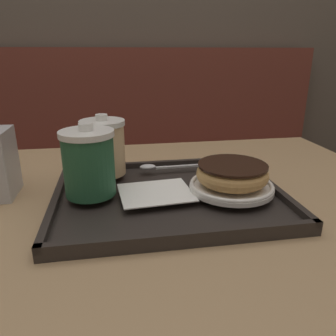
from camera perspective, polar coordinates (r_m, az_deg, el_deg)
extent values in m
cube|color=brown|center=(1.65, -8.31, 26.99)|extent=(8.00, 0.05, 2.40)
cube|color=brown|center=(1.57, -3.97, -9.26)|extent=(1.67, 0.44, 0.45)
cube|color=brown|center=(1.58, -5.08, 10.14)|extent=(1.67, 0.08, 0.55)
cube|color=tan|center=(0.61, -2.69, -7.75)|extent=(1.08, 0.84, 0.03)
cube|color=#282321|center=(0.62, 0.00, -5.07)|extent=(0.42, 0.33, 0.01)
cube|color=#282321|center=(0.47, 3.31, -11.71)|extent=(0.42, 0.01, 0.01)
cube|color=#282321|center=(0.76, -2.02, 0.72)|extent=(0.42, 0.01, 0.01)
cube|color=#282321|center=(0.62, -18.92, -5.10)|extent=(0.01, 0.33, 0.01)
cube|color=#282321|center=(0.67, 17.16, -2.72)|extent=(0.01, 0.33, 0.01)
cube|color=white|center=(0.59, -2.15, -4.29)|extent=(0.14, 0.12, 0.00)
cylinder|color=#235638|center=(0.59, -13.58, 0.37)|extent=(0.09, 0.09, 0.11)
cylinder|color=white|center=(0.57, -14.04, 5.85)|extent=(0.09, 0.09, 0.01)
cylinder|color=white|center=(0.57, -14.14, 6.95)|extent=(0.02, 0.02, 0.01)
cylinder|color=#E0B784|center=(0.68, -11.14, 3.13)|extent=(0.09, 0.09, 0.10)
cylinder|color=white|center=(0.67, -11.45, 7.72)|extent=(0.09, 0.09, 0.01)
cylinder|color=white|center=(0.67, -11.51, 8.65)|extent=(0.02, 0.02, 0.01)
cylinder|color=white|center=(0.61, 10.94, -3.35)|extent=(0.15, 0.15, 0.01)
torus|color=white|center=(0.61, 10.98, -2.84)|extent=(0.15, 0.15, 0.01)
torus|color=tan|center=(0.61, 11.10, -1.06)|extent=(0.13, 0.13, 0.03)
cylinder|color=black|center=(0.60, 11.21, 0.49)|extent=(0.13, 0.13, 0.00)
ellipsoid|color=silver|center=(0.71, -3.55, 0.20)|extent=(0.04, 0.02, 0.01)
cube|color=silver|center=(0.72, 1.64, 0.25)|extent=(0.10, 0.01, 0.00)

